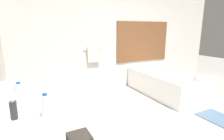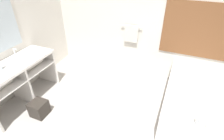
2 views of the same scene
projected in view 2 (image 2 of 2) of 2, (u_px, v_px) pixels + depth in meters
name	position (u px, v px, depth m)	size (l,w,h in m)	color
wall_back_with_blinds	(149.00, 19.00, 3.74)	(7.40, 0.13, 2.70)	silver
vanity_counter	(18.00, 74.00, 3.25)	(0.59, 1.52, 0.85)	white
sink_faucet	(15.00, 53.00, 3.29)	(0.09, 0.04, 0.18)	silver
bathtub	(194.00, 99.00, 3.18)	(0.98, 1.88, 0.66)	white
waste_bin	(39.00, 108.00, 3.18)	(0.28, 0.28, 0.29)	#2D2823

